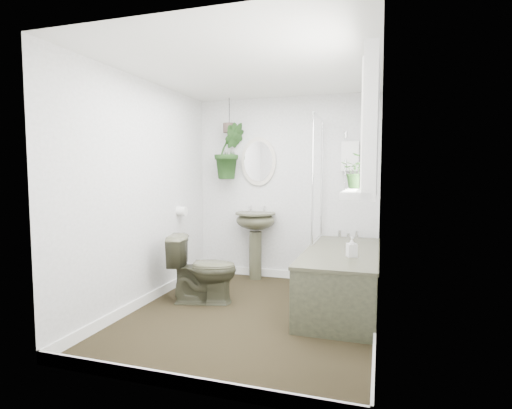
% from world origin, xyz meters
% --- Properties ---
extents(floor, '(2.30, 2.80, 0.02)m').
position_xyz_m(floor, '(0.00, 0.00, -0.01)').
color(floor, black).
rests_on(floor, ground).
extents(ceiling, '(2.30, 2.80, 0.02)m').
position_xyz_m(ceiling, '(0.00, 0.00, 2.31)').
color(ceiling, white).
rests_on(ceiling, ground).
extents(wall_back, '(2.30, 0.02, 2.30)m').
position_xyz_m(wall_back, '(0.00, 1.41, 1.15)').
color(wall_back, silver).
rests_on(wall_back, ground).
extents(wall_front, '(2.30, 0.02, 2.30)m').
position_xyz_m(wall_front, '(0.00, -1.41, 1.15)').
color(wall_front, silver).
rests_on(wall_front, ground).
extents(wall_left, '(0.02, 2.80, 2.30)m').
position_xyz_m(wall_left, '(-1.16, 0.00, 1.15)').
color(wall_left, silver).
rests_on(wall_left, ground).
extents(wall_right, '(0.02, 2.80, 2.30)m').
position_xyz_m(wall_right, '(1.16, 0.00, 1.15)').
color(wall_right, silver).
rests_on(wall_right, ground).
extents(skirting, '(2.30, 2.80, 0.10)m').
position_xyz_m(skirting, '(0.00, 0.00, 0.05)').
color(skirting, white).
rests_on(skirting, floor).
extents(bathtub, '(0.72, 1.72, 0.58)m').
position_xyz_m(bathtub, '(0.80, 0.50, 0.29)').
color(bathtub, '#40402E').
rests_on(bathtub, floor).
extents(bath_screen, '(0.04, 0.72, 1.40)m').
position_xyz_m(bath_screen, '(0.47, 0.99, 1.28)').
color(bath_screen, silver).
rests_on(bath_screen, bathtub).
extents(shower_box, '(0.20, 0.10, 0.35)m').
position_xyz_m(shower_box, '(0.80, 1.34, 1.55)').
color(shower_box, white).
rests_on(shower_box, wall_back).
extents(oval_mirror, '(0.46, 0.03, 0.62)m').
position_xyz_m(oval_mirror, '(-0.35, 1.37, 1.50)').
color(oval_mirror, beige).
rests_on(oval_mirror, wall_back).
extents(wall_sconce, '(0.04, 0.04, 0.22)m').
position_xyz_m(wall_sconce, '(-0.75, 1.36, 1.40)').
color(wall_sconce, black).
rests_on(wall_sconce, wall_back).
extents(toilet_roll_holder, '(0.11, 0.11, 0.11)m').
position_xyz_m(toilet_roll_holder, '(-1.10, 0.70, 0.90)').
color(toilet_roll_holder, white).
rests_on(toilet_roll_holder, wall_left).
extents(window_recess, '(0.08, 1.00, 0.90)m').
position_xyz_m(window_recess, '(1.09, -0.70, 1.65)').
color(window_recess, white).
rests_on(window_recess, wall_right).
extents(window_sill, '(0.18, 1.00, 0.04)m').
position_xyz_m(window_sill, '(1.02, -0.70, 1.23)').
color(window_sill, white).
rests_on(window_sill, wall_right).
extents(window_blinds, '(0.01, 0.86, 0.76)m').
position_xyz_m(window_blinds, '(1.04, -0.70, 1.65)').
color(window_blinds, white).
rests_on(window_blinds, wall_right).
extents(toilet, '(0.77, 0.55, 0.71)m').
position_xyz_m(toilet, '(-0.60, 0.21, 0.35)').
color(toilet, '#40402E').
rests_on(toilet, floor).
extents(pedestal_sink, '(0.58, 0.52, 0.86)m').
position_xyz_m(pedestal_sink, '(-0.35, 1.24, 0.43)').
color(pedestal_sink, '#40402E').
rests_on(pedestal_sink, floor).
extents(sill_plant, '(0.25, 0.22, 0.25)m').
position_xyz_m(sill_plant, '(1.00, -0.60, 1.37)').
color(sill_plant, black).
rests_on(sill_plant, window_sill).
extents(hanging_plant, '(0.50, 0.47, 0.71)m').
position_xyz_m(hanging_plant, '(-0.70, 1.25, 1.63)').
color(hanging_plant, black).
rests_on(hanging_plant, ceiling).
extents(soap_bottle, '(0.11, 0.11, 0.19)m').
position_xyz_m(soap_bottle, '(0.91, 0.21, 0.67)').
color(soap_bottle, black).
rests_on(soap_bottle, bathtub).
extents(hanging_pot, '(0.16, 0.16, 0.12)m').
position_xyz_m(hanging_pot, '(-0.70, 1.25, 1.92)').
color(hanging_pot, '#4B3B34').
rests_on(hanging_pot, ceiling).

